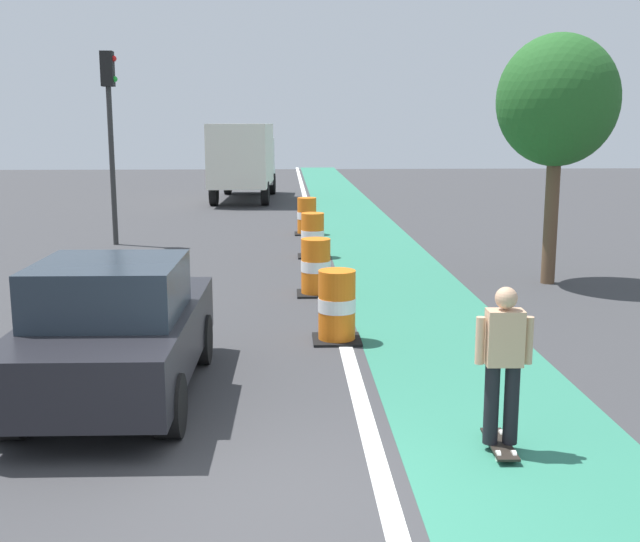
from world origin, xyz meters
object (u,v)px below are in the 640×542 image
(traffic_light_corner, at_px, (110,114))
(street_tree_sidewalk, at_px, (557,102))
(traffic_barrel_mid, at_px, (316,268))
(traffic_barrel_back, at_px, (313,236))
(traffic_barrel_far, at_px, (307,216))
(traffic_barrel_front, at_px, (337,307))
(delivery_truck_down_block, at_px, (244,157))
(skateboarder_on_lane, at_px, (503,364))
(parked_sedan_nearest, at_px, (116,331))

(traffic_light_corner, height_order, street_tree_sidewalk, traffic_light_corner)
(traffic_barrel_mid, distance_m, traffic_barrel_back, 4.30)
(traffic_barrel_far, relative_size, street_tree_sidewalk, 0.22)
(traffic_light_corner, distance_m, street_tree_sidewalk, 11.51)
(traffic_barrel_mid, xyz_separation_m, traffic_barrel_far, (0.06, 8.30, 0.00))
(traffic_barrel_front, height_order, delivery_truck_down_block, delivery_truck_down_block)
(skateboarder_on_lane, relative_size, traffic_barrel_front, 1.55)
(skateboarder_on_lane, xyz_separation_m, traffic_barrel_front, (-1.38, 4.09, -0.38))
(parked_sedan_nearest, relative_size, traffic_barrel_mid, 3.79)
(traffic_barrel_front, bearing_deg, traffic_barrel_back, 90.77)
(delivery_truck_down_block, relative_size, traffic_light_corner, 1.51)
(parked_sedan_nearest, xyz_separation_m, traffic_light_corner, (-2.59, 12.15, 2.67))
(parked_sedan_nearest, distance_m, delivery_truck_down_block, 24.54)
(skateboarder_on_lane, bearing_deg, parked_sedan_nearest, 157.47)
(traffic_barrel_front, xyz_separation_m, street_tree_sidewalk, (4.64, 4.14, 3.14))
(traffic_barrel_mid, xyz_separation_m, traffic_light_corner, (-5.19, 6.54, 2.97))
(traffic_barrel_back, bearing_deg, delivery_truck_down_block, 99.39)
(delivery_truck_down_block, bearing_deg, street_tree_sidewalk, -68.33)
(street_tree_sidewalk, bearing_deg, parked_sedan_nearest, -138.82)
(skateboarder_on_lane, distance_m, parked_sedan_nearest, 4.52)
(delivery_truck_down_block, xyz_separation_m, street_tree_sidewalk, (7.16, -18.02, 1.82))
(parked_sedan_nearest, height_order, street_tree_sidewalk, street_tree_sidewalk)
(traffic_barrel_front, xyz_separation_m, delivery_truck_down_block, (-2.52, 22.16, 1.31))
(traffic_barrel_far, bearing_deg, skateboarder_on_lane, -84.47)
(traffic_barrel_mid, relative_size, street_tree_sidewalk, 0.22)
(traffic_barrel_far, height_order, street_tree_sidewalk, street_tree_sidewalk)
(traffic_barrel_back, relative_size, delivery_truck_down_block, 0.14)
(traffic_barrel_front, bearing_deg, traffic_light_corner, 118.79)
(traffic_barrel_back, bearing_deg, parked_sedan_nearest, -105.19)
(delivery_truck_down_block, bearing_deg, parked_sedan_nearest, -90.64)
(traffic_barrel_front, xyz_separation_m, traffic_light_corner, (-5.38, 9.79, 2.97))
(parked_sedan_nearest, bearing_deg, skateboarder_on_lane, -22.53)
(parked_sedan_nearest, bearing_deg, traffic_barrel_far, 79.17)
(traffic_barrel_mid, bearing_deg, delivery_truck_down_block, 97.01)
(traffic_barrel_far, xyz_separation_m, delivery_truck_down_block, (-2.39, 10.62, 1.31))
(traffic_barrel_back, height_order, delivery_truck_down_block, delivery_truck_down_block)
(skateboarder_on_lane, distance_m, street_tree_sidewalk, 9.27)
(traffic_light_corner, bearing_deg, traffic_barrel_far, 18.45)
(traffic_barrel_back, distance_m, traffic_barrel_far, 3.99)
(traffic_barrel_mid, distance_m, traffic_light_corner, 8.86)
(traffic_barrel_mid, bearing_deg, traffic_barrel_front, -86.64)
(skateboarder_on_lane, xyz_separation_m, traffic_barrel_far, (-1.51, 15.63, -0.38))
(delivery_truck_down_block, bearing_deg, traffic_barrel_front, -83.52)
(traffic_barrel_far, distance_m, delivery_truck_down_block, 10.96)
(traffic_barrel_mid, height_order, delivery_truck_down_block, delivery_truck_down_block)
(skateboarder_on_lane, relative_size, parked_sedan_nearest, 0.41)
(delivery_truck_down_block, height_order, traffic_light_corner, traffic_light_corner)
(traffic_barrel_front, bearing_deg, street_tree_sidewalk, 41.75)
(traffic_barrel_mid, relative_size, delivery_truck_down_block, 0.14)
(traffic_barrel_front, relative_size, street_tree_sidewalk, 0.22)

